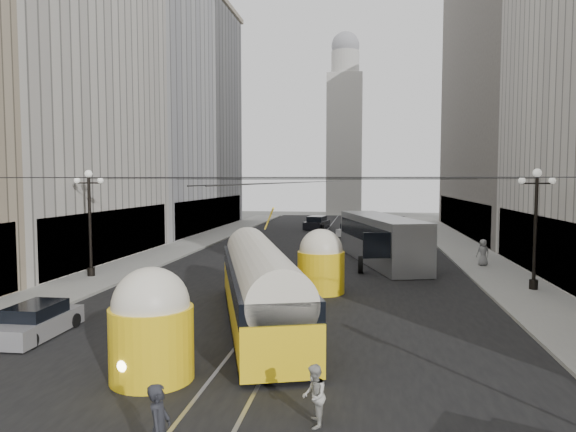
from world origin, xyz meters
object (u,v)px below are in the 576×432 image
(pedestrian_crossing_a, at_px, (159,430))
(city_bus, at_px, (381,237))
(streetcar, at_px, (260,284))
(pedestrian_sidewalk_right, at_px, (483,252))
(pedestrian_crossing_b, at_px, (314,396))
(sedan_silver, at_px, (36,322))

(pedestrian_crossing_a, bearing_deg, city_bus, -18.81)
(streetcar, distance_m, city_bus, 17.53)
(streetcar, distance_m, pedestrian_sidewalk_right, 19.75)
(city_bus, bearing_deg, streetcar, -107.76)
(pedestrian_crossing_b, bearing_deg, pedestrian_sidewalk_right, 154.30)
(streetcar, bearing_deg, city_bus, 72.24)
(pedestrian_crossing_a, bearing_deg, pedestrian_crossing_b, -56.96)
(streetcar, height_order, pedestrian_sidewalk_right, streetcar)
(pedestrian_crossing_a, bearing_deg, pedestrian_sidewalk_right, -32.49)
(pedestrian_crossing_b, bearing_deg, streetcar, -164.94)
(city_bus, bearing_deg, pedestrian_crossing_a, -100.50)
(city_bus, bearing_deg, pedestrian_crossing_b, -95.15)
(pedestrian_crossing_a, relative_size, pedestrian_crossing_b, 1.25)
(streetcar, bearing_deg, sedan_silver, -159.85)
(pedestrian_crossing_a, xyz_separation_m, pedestrian_sidewalk_right, (11.90, 26.51, 0.10))
(sedan_silver, bearing_deg, pedestrian_crossing_a, -44.10)
(city_bus, distance_m, pedestrian_crossing_a, 28.11)
(streetcar, distance_m, sedan_silver, 8.61)
(streetcar, distance_m, pedestrian_crossing_b, 9.01)
(sedan_silver, height_order, pedestrian_sidewalk_right, pedestrian_sidewalk_right)
(pedestrian_sidewalk_right, bearing_deg, pedestrian_crossing_b, 55.73)
(city_bus, xyz_separation_m, sedan_silver, (-13.37, -19.64, -1.27))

